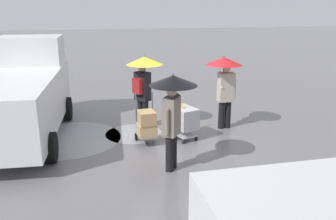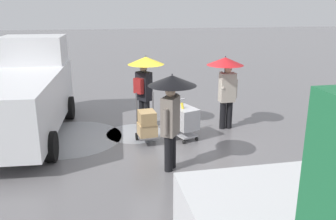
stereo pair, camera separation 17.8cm
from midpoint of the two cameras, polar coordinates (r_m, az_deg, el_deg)
ground_plane at (r=9.57m, az=2.05°, el=-5.02°), size 90.00×90.00×0.00m
slush_patch_near_cluster at (r=10.15m, az=-4.83°, el=-3.74°), size 1.62×1.62×0.01m
slush_patch_mid_street at (r=10.11m, az=-15.10°, el=-4.37°), size 2.86×2.86×0.01m
cargo_van_parked_right at (r=10.40m, az=-21.76°, el=2.39°), size 2.39×5.43×2.60m
shopping_cart_vendor at (r=9.55m, az=3.16°, el=-1.44°), size 0.81×0.96×1.04m
hand_dolly_boxes at (r=9.26m, az=-2.84°, el=-2.31°), size 0.55×0.73×1.32m
pedestrian_pink_side at (r=10.25m, az=-3.27°, el=5.60°), size 1.04×1.04×2.15m
pedestrian_black_side at (r=10.26m, az=9.82°, el=5.39°), size 1.04×1.04×2.15m
pedestrian_white_side at (r=7.52m, az=1.22°, el=1.63°), size 1.04×1.04×2.15m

